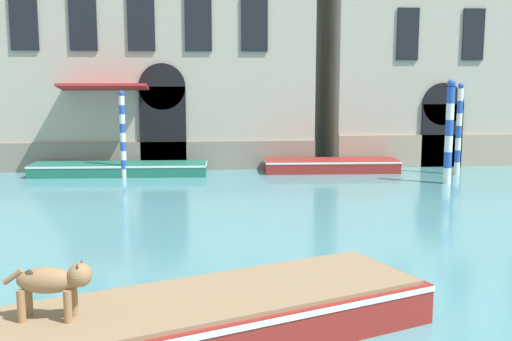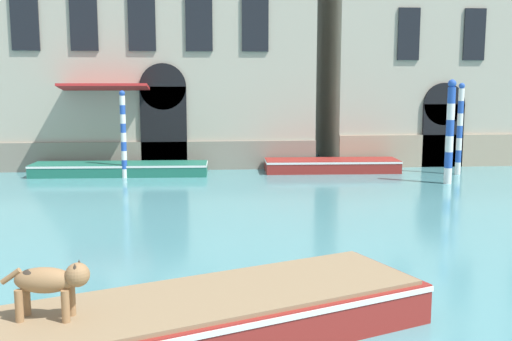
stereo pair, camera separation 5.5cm
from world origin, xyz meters
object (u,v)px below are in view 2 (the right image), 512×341
boat_foreground (124,332)px  boat_moored_near_palazzo (120,169)px  mooring_pole_0 (460,129)px  mooring_pole_2 (123,134)px  mooring_pole_1 (450,132)px  dog_on_deck (51,281)px  boat_moored_far (332,165)px

boat_foreground → boat_moored_near_palazzo: boat_foreground is taller
mooring_pole_0 → mooring_pole_2: mooring_pole_0 is taller
boat_moored_near_palazzo → mooring_pole_1: bearing=-11.9°
dog_on_deck → boat_moored_far: bearing=72.7°
boat_moored_far → mooring_pole_1: (3.50, -3.15, 1.59)m
boat_foreground → boat_moored_near_palazzo: 15.83m
boat_moored_far → dog_on_deck: bearing=-111.5°
dog_on_deck → boat_moored_far: size_ratio=0.21×
mooring_pole_1 → mooring_pole_2: bearing=168.8°
boat_foreground → mooring_pole_0: bearing=31.6°
boat_moored_far → mooring_pole_0: bearing=-11.0°
boat_foreground → mooring_pole_2: bearing=75.4°
boat_foreground → mooring_pole_0: size_ratio=2.52×
boat_foreground → mooring_pole_2: (-1.91, 15.00, 1.30)m
boat_foreground → dog_on_deck: 1.18m
mooring_pole_1 → mooring_pole_2: (-11.58, 2.29, -0.20)m
boat_foreground → boat_moored_near_palazzo: bearing=76.0°
boat_moored_far → mooring_pole_2: mooring_pole_2 is taller
dog_on_deck → boat_moored_far: 17.55m
boat_foreground → dog_on_deck: (-0.84, -0.22, 0.80)m
dog_on_deck → mooring_pole_0: bearing=58.1°
boat_foreground → boat_moored_far: boat_foreground is taller
boat_foreground → mooring_pole_0: 18.41m
mooring_pole_1 → boat_moored_far: bearing=138.1°
mooring_pole_2 → dog_on_deck: bearing=-86.0°
dog_on_deck → mooring_pole_0: 19.05m
dog_on_deck → mooring_pole_0: (11.76, 14.97, 0.64)m
dog_on_deck → boat_moored_near_palazzo: bearing=101.0°
boat_moored_far → mooring_pole_1: size_ratio=1.47×
dog_on_deck → boat_moored_near_palazzo: 15.97m
dog_on_deck → mooring_pole_1: mooring_pole_1 is taller
boat_moored_far → mooring_pole_2: bearing=-171.9°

